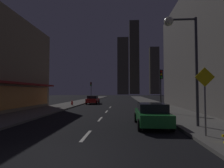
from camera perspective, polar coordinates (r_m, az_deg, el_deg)
name	(u,v)px	position (r m, az deg, el deg)	size (l,w,h in m)	color
ground_plane	(115,102)	(37.47, 0.97, -5.90)	(78.00, 136.00, 0.10)	black
sidewalk_right	(148,102)	(37.77, 11.69, -5.63)	(4.00, 76.00, 0.15)	#605E59
sidewalk_left	(83,101)	(38.45, -9.55, -5.59)	(4.00, 76.00, 0.15)	#605E59
lane_marking_center	(100,119)	(14.05, -3.87, -11.38)	(0.16, 23.00, 0.01)	silver
skyscraper_distant_tall	(123,66)	(133.43, 3.61, 5.80)	(8.34, 7.84, 42.80)	#484436
skyscraper_distant_mid	(134,57)	(159.39, 7.29, 8.61)	(8.56, 6.75, 65.60)	#3C392D
skyscraper_distant_short	(154,71)	(156.07, 13.67, 4.27)	(8.01, 5.78, 40.73)	#484536
car_parked_near	(152,114)	(11.36, 12.83, -9.69)	(1.98, 4.24, 1.45)	#1E722D
car_parked_far	(93,100)	(31.18, -6.29, -5.12)	(1.98, 4.24, 1.45)	#B21919
fire_hydrant_far_left	(72,103)	(27.01, -12.95, -6.08)	(0.42, 0.30, 0.65)	red
traffic_light_near_right	(161,81)	(17.69, 15.71, 0.89)	(0.32, 0.48, 4.20)	#2D2D2D
traffic_light_far_left	(91,87)	(39.67, -6.88, -1.01)	(0.32, 0.48, 4.20)	#2D2D2D
street_lamp_right	(182,44)	(11.57, 21.96, 12.15)	(1.96, 0.56, 6.58)	#38383D
pedestrian_crossing_sign	(205,95)	(9.13, 28.12, -3.20)	(0.91, 0.08, 3.15)	slate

